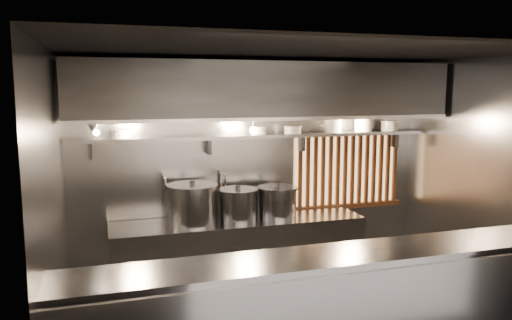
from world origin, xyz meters
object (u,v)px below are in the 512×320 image
pendant_bulb (253,130)px  stock_pot_mid (238,204)px  stock_pot_left (193,204)px  stock_pot_right (277,201)px  heat_lamp (93,127)px

pendant_bulb → stock_pot_mid: bearing=-162.0°
pendant_bulb → stock_pot_left: size_ratio=0.26×
stock_pot_right → pendant_bulb: bearing=168.2°
heat_lamp → stock_pot_right: bearing=7.9°
pendant_bulb → stock_pot_right: bearing=-11.8°
stock_pot_left → stock_pot_right: size_ratio=1.13×
heat_lamp → stock_pot_left: size_ratio=0.48×
stock_pot_left → stock_pot_mid: (0.54, 0.01, -0.04)m
pendant_bulb → stock_pot_left: pendant_bulb is taller
heat_lamp → pendant_bulb: bearing=11.0°
heat_lamp → stock_pot_right: size_ratio=0.54×
heat_lamp → stock_pot_mid: bearing=10.1°
stock_pot_mid → stock_pot_right: 0.50m
stock_pot_left → stock_pot_mid: size_ratio=1.28×
heat_lamp → stock_pot_left: bearing=14.8°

